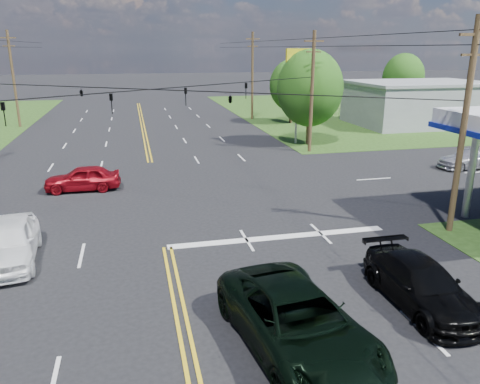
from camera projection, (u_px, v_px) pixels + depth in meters
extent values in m
plane|color=black|center=(156.00, 194.00, 27.43)|extent=(280.00, 280.00, 0.00)
cube|color=#223F14|center=(398.00, 110.00, 64.75)|extent=(46.00, 48.00, 0.03)
cube|color=silver|center=(279.00, 238.00, 21.05)|extent=(10.00, 0.50, 0.02)
cube|color=gray|center=(418.00, 104.00, 51.86)|extent=(14.00, 10.00, 4.40)
cylinder|color=#A5A5AA|center=(471.00, 172.00, 22.98)|extent=(0.36, 0.36, 4.65)
cylinder|color=#3B2F19|center=(463.00, 130.00, 20.44)|extent=(0.28, 0.28, 9.50)
cube|color=#3B2F19|center=(477.00, 35.00, 19.28)|extent=(1.60, 0.12, 0.12)
cube|color=#3B2F19|center=(474.00, 55.00, 19.52)|extent=(1.20, 0.10, 0.10)
cylinder|color=#3B2F19|center=(312.00, 93.00, 37.21)|extent=(0.28, 0.28, 9.50)
cube|color=#3B2F19|center=(314.00, 41.00, 36.04)|extent=(1.60, 0.12, 0.12)
cube|color=#3B2F19|center=(314.00, 52.00, 36.28)|extent=(1.20, 0.10, 0.10)
cylinder|color=#3B2F19|center=(14.00, 80.00, 49.24)|extent=(0.28, 0.28, 10.00)
cube|color=#3B2F19|center=(8.00, 38.00, 48.00)|extent=(1.60, 0.12, 0.12)
cube|color=#3B2F19|center=(9.00, 46.00, 48.24)|extent=(1.20, 0.10, 0.10)
cylinder|color=#3B2F19|center=(252.00, 76.00, 54.83)|extent=(0.28, 0.28, 10.00)
cube|color=#3B2F19|center=(253.00, 39.00, 53.59)|extent=(1.60, 0.12, 0.12)
cube|color=#3B2F19|center=(253.00, 46.00, 53.83)|extent=(1.20, 0.10, 0.10)
imported|color=black|center=(4.00, 114.00, 20.24)|extent=(0.17, 0.21, 1.05)
imported|color=black|center=(112.00, 104.00, 24.04)|extent=(0.17, 0.21, 1.05)
imported|color=black|center=(186.00, 97.00, 27.62)|extent=(0.17, 0.21, 1.05)
imported|color=black|center=(246.00, 91.00, 31.42)|extent=(0.17, 0.21, 1.05)
imported|color=black|center=(81.00, 92.00, 27.43)|extent=(1.24, 0.26, 0.50)
imported|color=black|center=(230.00, 98.00, 24.07)|extent=(1.24, 0.26, 0.50)
cylinder|color=black|center=(389.00, 34.00, 25.74)|extent=(0.04, 100.00, 0.04)
cylinder|color=black|center=(388.00, 46.00, 25.92)|extent=(0.04, 100.00, 0.04)
cylinder|color=#3B2F19|center=(308.00, 126.00, 41.13)|extent=(0.36, 0.36, 3.30)
ellipsoid|color=#194B14|center=(310.00, 88.00, 40.18)|extent=(5.70, 5.70, 6.60)
cylinder|color=#3B2F19|center=(291.00, 110.00, 52.90)|extent=(0.36, 0.36, 2.86)
ellipsoid|color=#194B14|center=(292.00, 85.00, 52.08)|extent=(4.94, 4.94, 5.72)
cylinder|color=#3B2F19|center=(401.00, 100.00, 62.22)|extent=(0.36, 0.36, 3.08)
ellipsoid|color=#194B14|center=(403.00, 77.00, 61.34)|extent=(5.32, 5.32, 6.16)
imported|color=black|center=(297.00, 321.00, 13.01)|extent=(3.76, 6.68, 1.76)
imported|color=black|center=(421.00, 284.00, 15.37)|extent=(2.08, 5.10, 1.48)
imported|color=white|center=(9.00, 242.00, 18.40)|extent=(2.44, 5.19, 1.72)
imported|color=maroon|center=(83.00, 178.00, 27.88)|extent=(4.42, 1.87, 1.49)
imported|color=silver|center=(470.00, 159.00, 33.11)|extent=(4.78, 2.05, 1.37)
cylinder|color=#A5A5AA|center=(297.00, 97.00, 40.67)|extent=(0.20, 0.20, 8.19)
cube|color=yellow|center=(298.00, 55.00, 39.64)|extent=(2.27, 0.44, 1.13)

